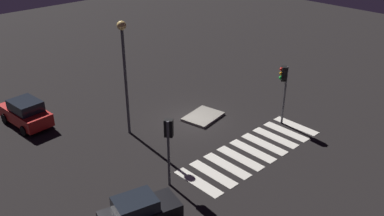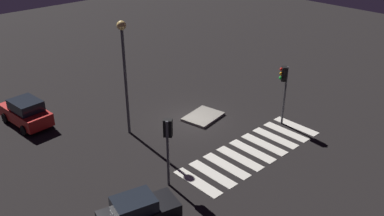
{
  "view_description": "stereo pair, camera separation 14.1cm",
  "coord_description": "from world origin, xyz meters",
  "px_view_note": "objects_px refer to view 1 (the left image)",
  "views": [
    {
      "loc": [
        -17.46,
        -18.45,
        13.56
      ],
      "look_at": [
        0.0,
        0.0,
        1.0
      ],
      "focal_mm": 39.01,
      "sensor_mm": 36.0,
      "label": 1
    },
    {
      "loc": [
        -17.35,
        -18.55,
        13.56
      ],
      "look_at": [
        0.0,
        0.0,
        1.0
      ],
      "focal_mm": 39.01,
      "sensor_mm": 36.0,
      "label": 2
    }
  ],
  "objects_px": {
    "car_red": "(26,113)",
    "street_lamp": "(124,59)",
    "car_black": "(139,212)",
    "traffic_light_east": "(284,81)",
    "traffic_light_south": "(169,136)",
    "traffic_island": "(203,117)"
  },
  "relations": [
    {
      "from": "car_black",
      "to": "street_lamp",
      "type": "bearing_deg",
      "value": 71.2
    },
    {
      "from": "traffic_light_east",
      "to": "traffic_light_south",
      "type": "height_order",
      "value": "traffic_light_east"
    },
    {
      "from": "car_red",
      "to": "street_lamp",
      "type": "xyz_separation_m",
      "value": [
        4.37,
        -5.68,
        4.19
      ]
    },
    {
      "from": "traffic_light_east",
      "to": "car_red",
      "type": "bearing_deg",
      "value": 3.52
    },
    {
      "from": "car_black",
      "to": "traffic_light_east",
      "type": "height_order",
      "value": "traffic_light_east"
    },
    {
      "from": "car_black",
      "to": "car_red",
      "type": "xyz_separation_m",
      "value": [
        0.45,
        13.21,
        0.1
      ]
    },
    {
      "from": "car_red",
      "to": "traffic_light_south",
      "type": "relative_size",
      "value": 1.13
    },
    {
      "from": "car_red",
      "to": "traffic_light_east",
      "type": "bearing_deg",
      "value": -137.62
    },
    {
      "from": "traffic_island",
      "to": "car_black",
      "type": "relative_size",
      "value": 0.75
    },
    {
      "from": "traffic_island",
      "to": "traffic_light_south",
      "type": "distance_m",
      "value": 8.31
    },
    {
      "from": "traffic_island",
      "to": "traffic_light_south",
      "type": "height_order",
      "value": "traffic_light_south"
    },
    {
      "from": "car_black",
      "to": "traffic_light_east",
      "type": "xyz_separation_m",
      "value": [
        13.05,
        1.56,
        2.32
      ]
    },
    {
      "from": "car_red",
      "to": "street_lamp",
      "type": "distance_m",
      "value": 8.3
    },
    {
      "from": "car_black",
      "to": "car_red",
      "type": "bearing_deg",
      "value": 101.88
    },
    {
      "from": "car_black",
      "to": "street_lamp",
      "type": "distance_m",
      "value": 9.91
    },
    {
      "from": "car_red",
      "to": "traffic_light_south",
      "type": "xyz_separation_m",
      "value": [
        2.73,
        -11.66,
        2.02
      ]
    },
    {
      "from": "traffic_island",
      "to": "street_lamp",
      "type": "bearing_deg",
      "value": 159.86
    },
    {
      "from": "car_black",
      "to": "street_lamp",
      "type": "height_order",
      "value": "street_lamp"
    },
    {
      "from": "car_black",
      "to": "car_red",
      "type": "relative_size",
      "value": 0.91
    },
    {
      "from": "traffic_island",
      "to": "traffic_light_east",
      "type": "height_order",
      "value": "traffic_light_east"
    },
    {
      "from": "car_black",
      "to": "traffic_light_south",
      "type": "bearing_deg",
      "value": 39.84
    },
    {
      "from": "car_black",
      "to": "car_red",
      "type": "height_order",
      "value": "car_red"
    }
  ]
}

